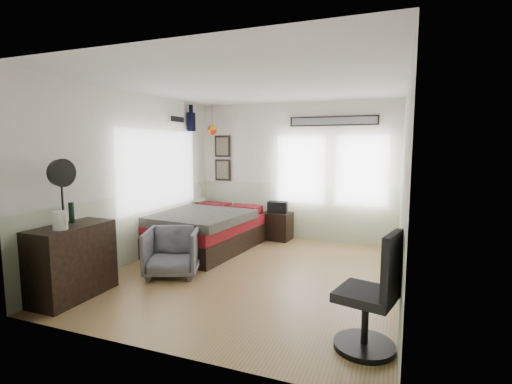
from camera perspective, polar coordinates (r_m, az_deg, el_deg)
ground_plane at (r=5.55m, az=-0.53°, el=-12.45°), size 4.00×4.50×0.01m
room_shell at (r=5.44m, az=-0.58°, el=4.57°), size 4.02×4.52×2.71m
wall_decor at (r=7.47m, az=-2.95°, el=8.95°), size 3.55×1.32×1.44m
bed at (r=6.82m, az=-7.83°, el=-5.82°), size 1.73×2.30×0.69m
dresser at (r=5.11m, az=-26.40°, el=-9.56°), size 0.48×1.00×0.90m
armchair at (r=5.53m, az=-12.74°, el=-8.96°), size 0.95×0.97×0.68m
nightstand at (r=7.42m, az=3.29°, el=-5.24°), size 0.58×0.48×0.54m
task_chair at (r=3.61m, az=17.50°, el=-15.98°), size 0.60×0.60×1.11m
kettle at (r=4.78m, az=-27.93°, el=-3.89°), size 0.19×0.16×0.21m
bottle at (r=5.14m, az=-26.52°, el=-2.85°), size 0.06×0.06×0.26m
stand_fan at (r=4.85m, az=-27.74°, el=2.46°), size 0.12×0.33×0.81m
black_bag at (r=7.35m, az=3.31°, el=-2.33°), size 0.41×0.30×0.22m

